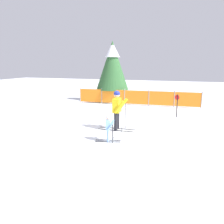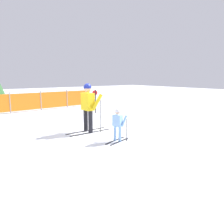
# 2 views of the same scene
# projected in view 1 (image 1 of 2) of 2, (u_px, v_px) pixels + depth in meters

# --- Properties ---
(ground_plane) EXTENTS (60.00, 60.00, 0.00)m
(ground_plane) POSITION_uv_depth(u_px,v_px,m) (113.00, 128.00, 10.06)
(ground_plane) COLOR white
(skier_adult) EXTENTS (1.69, 0.76, 1.77)m
(skier_adult) POSITION_uv_depth(u_px,v_px,m) (117.00, 107.00, 9.66)
(skier_adult) COLOR black
(skier_adult) RESTS_ON ground_plane
(skier_child) EXTENTS (1.00, 0.55, 1.04)m
(skier_child) POSITION_uv_depth(u_px,v_px,m) (108.00, 126.00, 8.28)
(skier_child) COLOR black
(skier_child) RESTS_ON ground_plane
(safety_fence) EXTENTS (8.74, 0.50, 1.15)m
(safety_fence) POSITION_uv_depth(u_px,v_px,m) (136.00, 97.00, 15.55)
(safety_fence) COLOR gray
(safety_fence) RESTS_ON ground_plane
(conifer_far) EXTENTS (2.48, 2.48, 4.60)m
(conifer_far) POSITION_uv_depth(u_px,v_px,m) (112.00, 65.00, 16.60)
(conifer_far) COLOR #4C3823
(conifer_far) RESTS_ON ground_plane
(trail_marker) EXTENTS (0.26, 0.14, 1.28)m
(trail_marker) POSITION_uv_depth(u_px,v_px,m) (177.00, 103.00, 12.00)
(trail_marker) COLOR black
(trail_marker) RESTS_ON ground_plane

